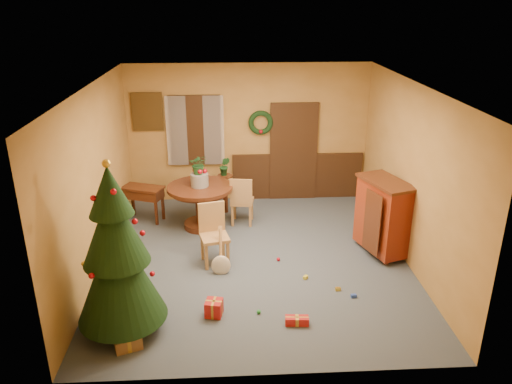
{
  "coord_description": "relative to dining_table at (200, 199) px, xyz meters",
  "views": [
    {
      "loc": [
        -0.42,
        -7.38,
        4.15
      ],
      "look_at": [
        0.02,
        0.4,
        1.06
      ],
      "focal_mm": 35.0,
      "sensor_mm": 36.0,
      "label": 1
    }
  ],
  "objects": [
    {
      "name": "guitar",
      "position": [
        0.39,
        -1.74,
        -0.23
      ],
      "size": [
        0.43,
        0.54,
        0.71
      ],
      "primitive_type": null,
      "rotation": [
        -0.49,
        0.0,
        -0.3
      ],
      "color": "beige",
      "rests_on": "floor"
    },
    {
      "name": "stand_plant",
      "position": [
        0.46,
        0.7,
        0.4
      ],
      "size": [
        0.24,
        0.21,
        0.38
      ],
      "primitive_type": "imported",
      "rotation": [
        0.0,
        0.0,
        -0.19
      ],
      "color": "#19471E",
      "rests_on": "plant_stand"
    },
    {
      "name": "chair_near",
      "position": [
        0.27,
        -1.31,
        -0.05
      ],
      "size": [
        0.53,
        0.53,
        1.01
      ],
      "color": "olive",
      "rests_on": "floor"
    },
    {
      "name": "toy_b",
      "position": [
        0.92,
        -2.85,
        -0.56
      ],
      "size": [
        0.06,
        0.06,
        0.06
      ],
      "primitive_type": "sphere",
      "color": "#268D36",
      "rests_on": "floor"
    },
    {
      "name": "toy_d",
      "position": [
        1.34,
        -1.38,
        -0.56
      ],
      "size": [
        0.06,
        0.06,
        0.06
      ],
      "primitive_type": "sphere",
      "color": "red",
      "rests_on": "floor"
    },
    {
      "name": "toy_e",
      "position": [
        2.15,
        -2.33,
        -0.57
      ],
      "size": [
        0.08,
        0.05,
        0.05
      ],
      "primitive_type": "cube",
      "rotation": [
        0.0,
        0.0,
        0.04
      ],
      "color": "gold",
      "rests_on": "floor"
    },
    {
      "name": "gift_d",
      "position": [
        1.42,
        -3.12,
        -0.54
      ],
      "size": [
        0.32,
        0.15,
        0.11
      ],
      "color": "#AB1916",
      "rests_on": "floor"
    },
    {
      "name": "writing_desk",
      "position": [
        -1.13,
        0.41,
        -0.07
      ],
      "size": [
        0.87,
        0.64,
        0.7
      ],
      "color": "#33160B",
      "rests_on": "floor"
    },
    {
      "name": "toy_a",
      "position": [
        2.34,
        -2.53,
        -0.57
      ],
      "size": [
        0.08,
        0.06,
        0.05
      ],
      "primitive_type": "cube",
      "rotation": [
        0.0,
        0.0,
        0.1
      ],
      "color": "#2746A9",
      "rests_on": "floor"
    },
    {
      "name": "gift_c",
      "position": [
        -1.03,
        -2.77,
        -0.53
      ],
      "size": [
        0.27,
        0.29,
        0.13
      ],
      "color": "brown",
      "rests_on": "floor"
    },
    {
      "name": "chair_far",
      "position": [
        0.78,
        0.09,
        -0.07
      ],
      "size": [
        0.47,
        0.47,
        0.97
      ],
      "color": "olive",
      "rests_on": "floor"
    },
    {
      "name": "centerpiece_plant",
      "position": [
        0.0,
        -0.0,
        0.68
      ],
      "size": [
        0.34,
        0.29,
        0.37
      ],
      "primitive_type": "imported",
      "color": "#1E4C23",
      "rests_on": "urn"
    },
    {
      "name": "urn",
      "position": [
        0.0,
        -0.0,
        0.37
      ],
      "size": [
        0.33,
        0.33,
        0.24
      ],
      "primitive_type": "cylinder",
      "color": "slate",
      "rests_on": "dining_table"
    },
    {
      "name": "gift_b",
      "position": [
        0.3,
        -2.84,
        -0.48
      ],
      "size": [
        0.27,
        0.27,
        0.23
      ],
      "color": "#AB1916",
      "rests_on": "floor"
    },
    {
      "name": "sideboard",
      "position": [
        3.12,
        -1.18,
        0.12
      ],
      "size": [
        0.85,
        1.15,
        1.32
      ],
      "color": "#57120A",
      "rests_on": "floor"
    },
    {
      "name": "christmas_tree",
      "position": [
        -0.88,
        -3.09,
        0.54
      ],
      "size": [
        1.15,
        1.15,
        2.37
      ],
      "color": "#382111",
      "rests_on": "floor"
    },
    {
      "name": "plant_stand",
      "position": [
        0.46,
        0.7,
        -0.09
      ],
      "size": [
        0.31,
        0.31,
        0.8
      ],
      "color": "#33160B",
      "rests_on": "floor"
    },
    {
      "name": "gift_a",
      "position": [
        -0.77,
        -3.47,
        -0.5
      ],
      "size": [
        0.39,
        0.34,
        0.18
      ],
      "color": "brown",
      "rests_on": "floor"
    },
    {
      "name": "room_envelope",
      "position": [
        1.18,
        1.39,
        0.52
      ],
      "size": [
        5.5,
        5.5,
        5.5
      ],
      "color": "#3C4B57",
      "rests_on": "ground"
    },
    {
      "name": "dining_table",
      "position": [
        0.0,
        0.0,
        0.0
      ],
      "size": [
        1.23,
        1.23,
        0.85
      ],
      "color": "#33160B",
      "rests_on": "floor"
    },
    {
      "name": "toy_c",
      "position": [
        1.71,
        -1.97,
        -0.57
      ],
      "size": [
        0.09,
        0.09,
        0.05
      ],
      "primitive_type": "cube",
      "rotation": [
        0.0,
        0.0,
        0.88
      ],
      "color": "gold",
      "rests_on": "floor"
    }
  ]
}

